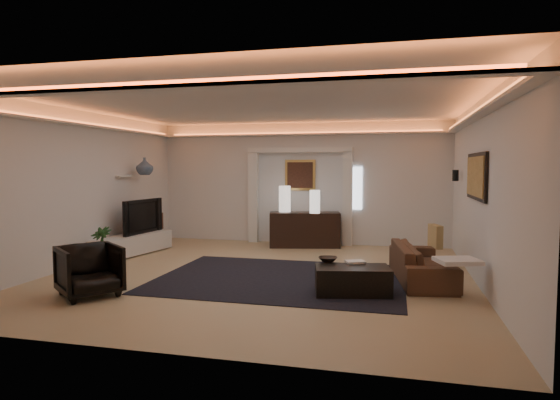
% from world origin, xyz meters
% --- Properties ---
extents(floor, '(7.00, 7.00, 0.00)m').
position_xyz_m(floor, '(0.00, 0.00, 0.00)').
color(floor, tan).
rests_on(floor, ground).
extents(ceiling, '(7.00, 7.00, 0.00)m').
position_xyz_m(ceiling, '(0.00, 0.00, 2.90)').
color(ceiling, white).
rests_on(ceiling, ground).
extents(wall_back, '(7.00, 0.00, 7.00)m').
position_xyz_m(wall_back, '(0.00, 3.50, 1.45)').
color(wall_back, silver).
rests_on(wall_back, ground).
extents(wall_front, '(7.00, 0.00, 7.00)m').
position_xyz_m(wall_front, '(0.00, -3.50, 1.45)').
color(wall_front, silver).
rests_on(wall_front, ground).
extents(wall_left, '(0.00, 7.00, 7.00)m').
position_xyz_m(wall_left, '(-3.50, 0.00, 1.45)').
color(wall_left, silver).
rests_on(wall_left, ground).
extents(wall_right, '(0.00, 7.00, 7.00)m').
position_xyz_m(wall_right, '(3.50, 0.00, 1.45)').
color(wall_right, silver).
rests_on(wall_right, ground).
extents(cove_soffit, '(7.00, 7.00, 0.04)m').
position_xyz_m(cove_soffit, '(0.00, 0.00, 2.62)').
color(cove_soffit, silver).
rests_on(cove_soffit, ceiling).
extents(daylight_slit, '(0.25, 0.03, 1.00)m').
position_xyz_m(daylight_slit, '(1.35, 3.48, 1.35)').
color(daylight_slit, white).
rests_on(daylight_slit, wall_back).
extents(area_rug, '(4.00, 3.00, 0.01)m').
position_xyz_m(area_rug, '(0.40, -0.20, 0.01)').
color(area_rug, black).
rests_on(area_rug, ground).
extents(pilaster_left, '(0.22, 0.20, 2.20)m').
position_xyz_m(pilaster_left, '(-1.15, 3.40, 1.10)').
color(pilaster_left, silver).
rests_on(pilaster_left, ground).
extents(pilaster_right, '(0.22, 0.20, 2.20)m').
position_xyz_m(pilaster_right, '(1.15, 3.40, 1.10)').
color(pilaster_right, silver).
rests_on(pilaster_right, ground).
extents(alcove_header, '(2.52, 0.20, 0.12)m').
position_xyz_m(alcove_header, '(0.00, 3.40, 2.25)').
color(alcove_header, silver).
rests_on(alcove_header, wall_back).
extents(painting_frame, '(0.74, 0.04, 0.74)m').
position_xyz_m(painting_frame, '(0.00, 3.47, 1.65)').
color(painting_frame, tan).
rests_on(painting_frame, wall_back).
extents(painting_canvas, '(0.62, 0.02, 0.62)m').
position_xyz_m(painting_canvas, '(0.00, 3.44, 1.65)').
color(painting_canvas, '#4C2D1E').
rests_on(painting_canvas, wall_back).
extents(art_panel_frame, '(0.04, 1.64, 0.74)m').
position_xyz_m(art_panel_frame, '(3.47, 0.30, 1.70)').
color(art_panel_frame, black).
rests_on(art_panel_frame, wall_right).
extents(art_panel_gold, '(0.02, 1.50, 0.62)m').
position_xyz_m(art_panel_gold, '(3.44, 0.30, 1.70)').
color(art_panel_gold, tan).
rests_on(art_panel_gold, wall_right).
extents(wall_sconce, '(0.12, 0.12, 0.22)m').
position_xyz_m(wall_sconce, '(3.38, 2.20, 1.68)').
color(wall_sconce, black).
rests_on(wall_sconce, wall_right).
extents(wall_niche, '(0.10, 0.55, 0.04)m').
position_xyz_m(wall_niche, '(-3.44, 1.40, 1.65)').
color(wall_niche, silver).
rests_on(wall_niche, wall_left).
extents(console, '(1.68, 0.84, 0.80)m').
position_xyz_m(console, '(0.21, 2.95, 0.40)').
color(console, black).
rests_on(console, ground).
extents(lamp_left, '(0.35, 0.35, 0.60)m').
position_xyz_m(lamp_left, '(-0.27, 2.99, 1.09)').
color(lamp_left, silver).
rests_on(lamp_left, console).
extents(lamp_right, '(0.27, 0.27, 0.52)m').
position_xyz_m(lamp_right, '(0.47, 2.84, 1.09)').
color(lamp_right, white).
rests_on(lamp_right, console).
extents(media_ledge, '(0.88, 2.16, 0.39)m').
position_xyz_m(media_ledge, '(-3.15, 1.11, 0.22)').
color(media_ledge, silver).
rests_on(media_ledge, ground).
extents(tv, '(1.28, 0.32, 0.73)m').
position_xyz_m(tv, '(-3.15, 1.42, 0.82)').
color(tv, black).
rests_on(tv, media_ledge).
extents(figurine, '(0.16, 0.16, 0.37)m').
position_xyz_m(figurine, '(-3.03, 2.16, 0.64)').
color(figurine, '#46271A').
rests_on(figurine, media_ledge).
extents(ginger_jar, '(0.42, 0.42, 0.38)m').
position_xyz_m(ginger_jar, '(-3.15, 1.73, 1.86)').
color(ginger_jar, '#3B4953').
rests_on(ginger_jar, wall_niche).
extents(plant, '(0.44, 0.44, 0.72)m').
position_xyz_m(plant, '(-3.15, 0.09, 0.36)').
color(plant, '#1A3E17').
rests_on(plant, ground).
extents(sofa, '(2.09, 1.04, 0.58)m').
position_xyz_m(sofa, '(2.66, 0.23, 0.29)').
color(sofa, '#52341A').
rests_on(sofa, ground).
extents(throw_blanket, '(0.67, 0.60, 0.06)m').
position_xyz_m(throw_blanket, '(3.08, -0.81, 0.55)').
color(throw_blanket, silver).
rests_on(throw_blanket, sofa).
extents(throw_pillow, '(0.25, 0.45, 0.43)m').
position_xyz_m(throw_pillow, '(2.97, 1.52, 0.55)').
color(throw_pillow, '#A38B56').
rests_on(throw_pillow, sofa).
extents(coffee_table, '(1.16, 0.78, 0.40)m').
position_xyz_m(coffee_table, '(1.64, -0.86, 0.20)').
color(coffee_table, black).
rests_on(coffee_table, ground).
extents(bowl, '(0.31, 0.31, 0.07)m').
position_xyz_m(bowl, '(1.24, -0.57, 0.45)').
color(bowl, black).
rests_on(bowl, coffee_table).
extents(magazine, '(0.33, 0.30, 0.03)m').
position_xyz_m(magazine, '(1.66, -0.57, 0.42)').
color(magazine, white).
rests_on(magazine, coffee_table).
extents(armchair, '(1.12, 1.12, 0.74)m').
position_xyz_m(armchair, '(-2.01, -1.85, 0.37)').
color(armchair, black).
rests_on(armchair, ground).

